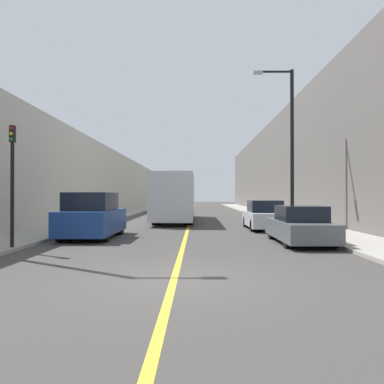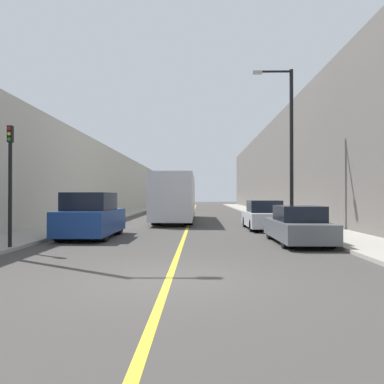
# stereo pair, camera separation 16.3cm
# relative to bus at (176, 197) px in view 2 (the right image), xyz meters

# --- Properties ---
(ground_plane) EXTENTS (200.00, 200.00, 0.00)m
(ground_plane) POSITION_rel_bus_xyz_m (1.01, -18.62, -1.72)
(ground_plane) COLOR #3F3D3A
(sidewalk_left) EXTENTS (2.65, 72.00, 0.12)m
(sidewalk_left) POSITION_rel_bus_xyz_m (-5.70, 11.38, -1.66)
(sidewalk_left) COLOR #9E998E
(sidewalk_left) RESTS_ON ground
(sidewalk_right) EXTENTS (2.65, 72.00, 0.12)m
(sidewalk_right) POSITION_rel_bus_xyz_m (7.72, 11.38, -1.66)
(sidewalk_right) COLOR #9E998E
(sidewalk_right) RESTS_ON ground
(building_row_left) EXTENTS (4.00, 72.00, 6.51)m
(building_row_left) POSITION_rel_bus_xyz_m (-9.03, 11.38, 1.54)
(building_row_left) COLOR #B7B2A3
(building_row_left) RESTS_ON ground
(building_row_right) EXTENTS (4.00, 72.00, 9.42)m
(building_row_right) POSITION_rel_bus_xyz_m (11.04, 11.38, 2.99)
(building_row_right) COLOR #66605B
(building_row_right) RESTS_ON ground
(road_center_line) EXTENTS (0.16, 72.00, 0.01)m
(road_center_line) POSITION_rel_bus_xyz_m (1.01, 11.38, -1.71)
(road_center_line) COLOR gold
(road_center_line) RESTS_ON ground
(bus) EXTENTS (2.54, 11.94, 3.20)m
(bus) POSITION_rel_bus_xyz_m (0.00, 0.00, 0.00)
(bus) COLOR silver
(bus) RESTS_ON ground
(parked_suv_left) EXTENTS (2.05, 4.51, 1.95)m
(parked_suv_left) POSITION_rel_bus_xyz_m (-2.99, -10.74, -0.82)
(parked_suv_left) COLOR navy
(parked_suv_left) RESTS_ON ground
(car_right_near) EXTENTS (1.77, 4.47, 1.44)m
(car_right_near) POSITION_rel_bus_xyz_m (5.40, -12.49, -1.07)
(car_right_near) COLOR #51565B
(car_right_near) RESTS_ON ground
(car_right_mid) EXTENTS (1.83, 4.46, 1.56)m
(car_right_mid) POSITION_rel_bus_xyz_m (5.12, -6.56, -1.02)
(car_right_mid) COLOR silver
(car_right_mid) RESTS_ON ground
(street_lamp_right) EXTENTS (2.20, 0.24, 8.57)m
(street_lamp_right) POSITION_rel_bus_xyz_m (6.54, -6.34, 3.18)
(street_lamp_right) COLOR black
(street_lamp_right) RESTS_ON sidewalk_right
(traffic_light) EXTENTS (0.16, 0.18, 4.01)m
(traffic_light) POSITION_rel_bus_xyz_m (-4.58, -14.53, 0.59)
(traffic_light) COLOR black
(traffic_light) RESTS_ON sidewalk_left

